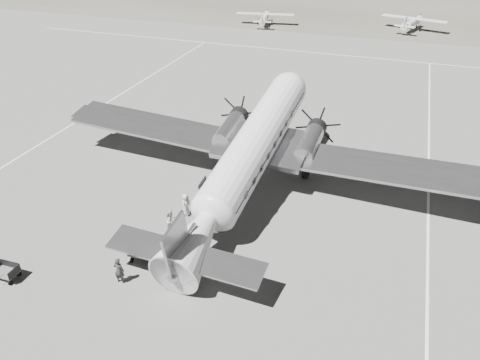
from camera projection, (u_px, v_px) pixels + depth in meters
name	position (u px, v px, depth m)	size (l,w,h in m)	color
ground	(219.00, 228.00, 28.36)	(260.00, 260.00, 0.00)	slate
taxi_line_right	(428.00, 272.00, 24.93)	(0.15, 80.00, 0.01)	white
taxi_line_left	(72.00, 124.00, 41.61)	(0.15, 60.00, 0.01)	white
taxi_line_horizon	(332.00, 54.00, 60.79)	(90.00, 0.15, 0.01)	white
dc3_airliner	(250.00, 155.00, 30.17)	(31.00, 21.51, 5.91)	#ADADAF
light_plane_left	(265.00, 19.00, 74.91)	(9.35, 7.58, 1.94)	silver
light_plane_right	(413.00, 24.00, 71.53)	(10.02, 8.13, 2.08)	silver
baggage_cart_near	(146.00, 252.00, 25.60)	(1.86, 1.31, 1.05)	#555555
baggage_cart_far	(4.00, 272.00, 24.35)	(1.49, 1.05, 0.84)	#555555
ground_crew	(119.00, 270.00, 23.92)	(0.57, 0.37, 1.56)	#292929
ramp_agent	(171.00, 221.00, 27.71)	(0.73, 0.57, 1.50)	#B9B9B7
passenger	(186.00, 205.00, 29.17)	(0.74, 0.48, 1.52)	#B7B7B5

